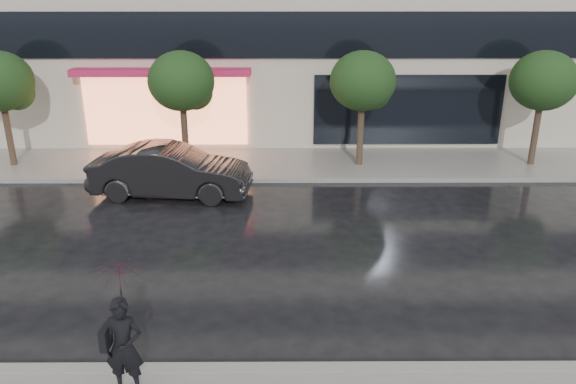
{
  "coord_description": "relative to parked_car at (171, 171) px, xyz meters",
  "views": [
    {
      "loc": [
        0.42,
        -8.63,
        6.09
      ],
      "look_at": [
        0.49,
        3.83,
        1.4
      ],
      "focal_mm": 35.0,
      "sensor_mm": 36.0,
      "label": 1
    }
  ],
  "objects": [
    {
      "name": "ground",
      "position": [
        2.98,
        -7.26,
        -0.78
      ],
      "size": [
        120.0,
        120.0,
        0.0
      ],
      "primitive_type": "plane",
      "color": "black",
      "rests_on": "ground"
    },
    {
      "name": "sidewalk_far",
      "position": [
        2.98,
        2.99,
        -0.72
      ],
      "size": [
        60.0,
        3.5,
        0.12
      ],
      "primitive_type": "cube",
      "color": "slate",
      "rests_on": "ground"
    },
    {
      "name": "curb_near",
      "position": [
        2.98,
        -8.26,
        -0.71
      ],
      "size": [
        60.0,
        0.25,
        0.14
      ],
      "primitive_type": "cube",
      "color": "gray",
      "rests_on": "ground"
    },
    {
      "name": "curb_far",
      "position": [
        2.98,
        1.24,
        -0.71
      ],
      "size": [
        60.0,
        0.25,
        0.14
      ],
      "primitive_type": "cube",
      "color": "gray",
      "rests_on": "ground"
    },
    {
      "name": "tree_far_west",
      "position": [
        -5.95,
        2.77,
        2.15
      ],
      "size": [
        2.2,
        2.2,
        3.99
      ],
      "color": "#33261C",
      "rests_on": "ground"
    },
    {
      "name": "tree_mid_west",
      "position": [
        0.05,
        2.77,
        2.15
      ],
      "size": [
        2.2,
        2.2,
        3.99
      ],
      "color": "#33261C",
      "rests_on": "ground"
    },
    {
      "name": "tree_mid_east",
      "position": [
        6.05,
        2.77,
        2.15
      ],
      "size": [
        2.2,
        2.2,
        3.99
      ],
      "color": "#33261C",
      "rests_on": "ground"
    },
    {
      "name": "tree_far_east",
      "position": [
        12.05,
        2.77,
        2.15
      ],
      "size": [
        2.2,
        2.2,
        3.99
      ],
      "color": "#33261C",
      "rests_on": "ground"
    },
    {
      "name": "parked_car",
      "position": [
        0.0,
        0.0,
        0.0
      ],
      "size": [
        4.84,
        2.06,
        1.55
      ],
      "primitive_type": "imported",
      "rotation": [
        0.0,
        0.0,
        1.48
      ],
      "color": "black",
      "rests_on": "ground"
    },
    {
      "name": "pedestrian_with_umbrella",
      "position": [
        1.0,
        -8.79,
        0.76
      ],
      "size": [
        0.87,
        0.89,
        2.22
      ],
      "rotation": [
        0.0,
        0.0,
        -0.04
      ],
      "color": "black",
      "rests_on": "sidewalk_near"
    }
  ]
}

